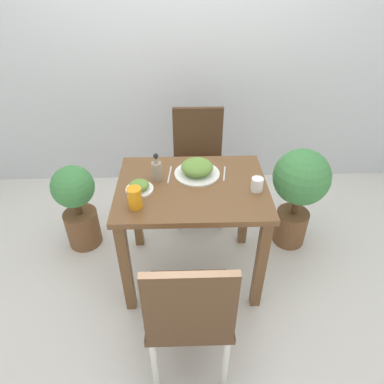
% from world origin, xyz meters
% --- Properties ---
extents(ground_plane, '(16.00, 16.00, 0.00)m').
position_xyz_m(ground_plane, '(0.00, 0.00, 0.00)').
color(ground_plane, silver).
extents(wall_back, '(8.00, 0.05, 2.60)m').
position_xyz_m(wall_back, '(0.00, 1.26, 1.30)').
color(wall_back, silver).
rests_on(wall_back, ground_plane).
extents(dining_table, '(0.91, 0.68, 0.76)m').
position_xyz_m(dining_table, '(0.00, 0.00, 0.62)').
color(dining_table, brown).
rests_on(dining_table, ground_plane).
extents(chair_near, '(0.42, 0.42, 0.91)m').
position_xyz_m(chair_near, '(-0.03, -0.70, 0.52)').
color(chair_near, '#4C331E').
rests_on(chair_near, ground_plane).
extents(chair_far, '(0.42, 0.42, 0.91)m').
position_xyz_m(chair_far, '(0.07, 0.71, 0.52)').
color(chair_far, '#4C331E').
rests_on(chair_far, ground_plane).
extents(food_plate, '(0.28, 0.28, 0.10)m').
position_xyz_m(food_plate, '(0.04, 0.12, 0.80)').
color(food_plate, white).
rests_on(food_plate, dining_table).
extents(side_plate, '(0.16, 0.16, 0.06)m').
position_xyz_m(side_plate, '(-0.31, -0.04, 0.78)').
color(side_plate, white).
rests_on(side_plate, dining_table).
extents(drink_cup, '(0.07, 0.07, 0.08)m').
position_xyz_m(drink_cup, '(0.38, -0.06, 0.80)').
color(drink_cup, white).
rests_on(drink_cup, dining_table).
extents(juice_glass, '(0.08, 0.08, 0.12)m').
position_xyz_m(juice_glass, '(-0.32, -0.20, 0.82)').
color(juice_glass, orange).
rests_on(juice_glass, dining_table).
extents(sauce_bottle, '(0.06, 0.06, 0.18)m').
position_xyz_m(sauce_bottle, '(-0.21, 0.07, 0.83)').
color(sauce_bottle, gray).
rests_on(sauce_bottle, dining_table).
extents(fork_utensil, '(0.03, 0.19, 0.00)m').
position_xyz_m(fork_utensil, '(-0.14, 0.12, 0.76)').
color(fork_utensil, silver).
rests_on(fork_utensil, dining_table).
extents(spoon_utensil, '(0.03, 0.17, 0.00)m').
position_xyz_m(spoon_utensil, '(0.21, 0.12, 0.76)').
color(spoon_utensil, silver).
rests_on(spoon_utensil, dining_table).
extents(potted_plant_left, '(0.31, 0.31, 0.69)m').
position_xyz_m(potted_plant_left, '(-0.84, 0.32, 0.38)').
color(potted_plant_left, brown).
rests_on(potted_plant_left, ground_plane).
extents(potted_plant_right, '(0.40, 0.40, 0.81)m').
position_xyz_m(potted_plant_right, '(0.78, 0.29, 0.51)').
color(potted_plant_right, brown).
rests_on(potted_plant_right, ground_plane).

